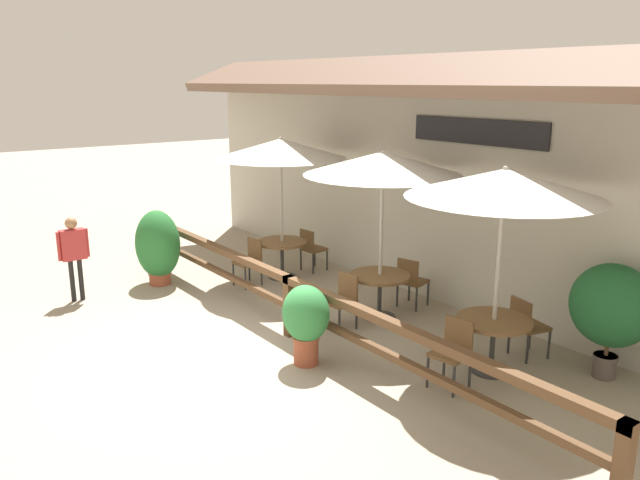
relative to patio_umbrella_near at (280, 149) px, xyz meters
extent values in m
plane|color=#9E937F|center=(2.47, -2.58, -2.54)|extent=(60.00, 60.00, 0.00)
cube|color=#BCB7A8|center=(2.47, 1.62, -0.74)|extent=(14.00, 0.40, 3.60)
cube|color=brown|center=(2.47, 1.07, 1.34)|extent=(14.28, 1.48, 0.70)
cube|color=black|center=(3.44, 1.39, 0.46)|extent=(2.58, 0.04, 0.40)
cube|color=brown|center=(2.47, -1.53, -1.64)|extent=(10.40, 0.14, 0.11)
cube|color=brown|center=(2.47, -1.53, -2.06)|extent=(10.40, 0.10, 0.09)
cube|color=brown|center=(-2.66, -1.53, -2.06)|extent=(0.14, 0.14, 0.95)
cube|color=brown|center=(2.47, -1.53, -2.06)|extent=(0.14, 0.14, 0.95)
cube|color=brown|center=(7.60, -1.53, -2.06)|extent=(0.14, 0.14, 0.95)
cylinder|color=#B7B2A8|center=(0.00, 0.00, -1.33)|extent=(0.06, 0.06, 2.41)
cone|color=silver|center=(0.00, 0.00, 0.00)|extent=(2.48, 2.48, 0.36)
sphere|color=#B2ADA3|center=(0.00, 0.00, 0.19)|extent=(0.07, 0.07, 0.07)
cylinder|color=brown|center=(0.00, 0.00, -1.82)|extent=(0.98, 0.98, 0.05)
cylinder|color=#333333|center=(0.00, 0.00, -2.19)|extent=(0.07, 0.07, 0.69)
cylinder|color=#333333|center=(0.00, 0.00, -2.52)|extent=(0.54, 0.54, 0.03)
cube|color=brown|center=(-0.01, -0.79, -2.09)|extent=(0.46, 0.46, 0.05)
cube|color=brown|center=(-0.03, -0.60, -1.86)|extent=(0.40, 0.08, 0.40)
cylinder|color=#2D2D2D|center=(-0.17, -1.00, -2.32)|extent=(0.04, 0.04, 0.42)
cylinder|color=#2D2D2D|center=(0.20, -0.96, -2.32)|extent=(0.04, 0.04, 0.42)
cylinder|color=#2D2D2D|center=(-0.22, -0.62, -2.32)|extent=(0.04, 0.04, 0.42)
cylinder|color=#2D2D2D|center=(0.16, -0.58, -2.32)|extent=(0.04, 0.04, 0.42)
cube|color=brown|center=(-0.02, 0.79, -2.09)|extent=(0.45, 0.45, 0.05)
cube|color=brown|center=(0.00, 0.60, -1.86)|extent=(0.40, 0.07, 0.40)
cylinder|color=#2D2D2D|center=(0.15, 1.00, -2.32)|extent=(0.04, 0.04, 0.42)
cylinder|color=#2D2D2D|center=(-0.22, 0.97, -2.32)|extent=(0.04, 0.04, 0.42)
cylinder|color=#2D2D2D|center=(0.19, 0.62, -2.32)|extent=(0.04, 0.04, 0.42)
cylinder|color=#2D2D2D|center=(-0.19, 0.59, -2.32)|extent=(0.04, 0.04, 0.42)
cylinder|color=#B7B2A8|center=(2.75, 0.06, -1.33)|extent=(0.06, 0.06, 2.41)
cone|color=silver|center=(2.75, 0.06, 0.00)|extent=(2.48, 2.48, 0.36)
sphere|color=#B2ADA3|center=(2.75, 0.06, 0.19)|extent=(0.07, 0.07, 0.07)
cylinder|color=brown|center=(2.75, 0.06, -1.82)|extent=(0.98, 0.98, 0.05)
cylinder|color=#333333|center=(2.75, 0.06, -2.19)|extent=(0.07, 0.07, 0.69)
cylinder|color=#333333|center=(2.75, 0.06, -2.52)|extent=(0.54, 0.54, 0.03)
cube|color=brown|center=(2.73, -0.77, -2.09)|extent=(0.46, 0.46, 0.05)
cube|color=brown|center=(2.71, -0.58, -1.86)|extent=(0.40, 0.08, 0.40)
cylinder|color=#2D2D2D|center=(2.56, -0.98, -2.32)|extent=(0.04, 0.04, 0.42)
cylinder|color=#2D2D2D|center=(2.94, -0.93, -2.32)|extent=(0.04, 0.04, 0.42)
cylinder|color=#2D2D2D|center=(2.52, -0.60, -2.32)|extent=(0.04, 0.04, 0.42)
cylinder|color=#2D2D2D|center=(2.90, -0.56, -2.32)|extent=(0.04, 0.04, 0.42)
cube|color=brown|center=(2.70, 0.88, -2.09)|extent=(0.50, 0.50, 0.05)
cube|color=brown|center=(2.74, 0.70, -1.86)|extent=(0.40, 0.13, 0.40)
cylinder|color=#2D2D2D|center=(2.84, 1.11, -2.32)|extent=(0.04, 0.04, 0.42)
cylinder|color=#2D2D2D|center=(2.47, 1.03, -2.32)|extent=(0.04, 0.04, 0.42)
cylinder|color=#2D2D2D|center=(2.92, 0.74, -2.32)|extent=(0.04, 0.04, 0.42)
cylinder|color=#2D2D2D|center=(2.55, 0.66, -2.32)|extent=(0.04, 0.04, 0.42)
cylinder|color=#B7B2A8|center=(5.09, -0.07, -1.33)|extent=(0.06, 0.06, 2.41)
cone|color=silver|center=(5.09, -0.07, 0.00)|extent=(2.48, 2.48, 0.36)
sphere|color=#B2ADA3|center=(5.09, -0.07, 0.19)|extent=(0.07, 0.07, 0.07)
cylinder|color=brown|center=(5.09, -0.07, -1.82)|extent=(0.98, 0.98, 0.05)
cylinder|color=#333333|center=(5.09, -0.07, -2.19)|extent=(0.07, 0.07, 0.69)
cylinder|color=#333333|center=(5.09, -0.07, -2.52)|extent=(0.54, 0.54, 0.03)
cube|color=brown|center=(5.05, -0.87, -2.09)|extent=(0.48, 0.48, 0.05)
cube|color=brown|center=(5.02, -0.68, -1.86)|extent=(0.40, 0.10, 0.40)
cylinder|color=#2D2D2D|center=(4.90, -1.09, -2.32)|extent=(0.04, 0.04, 0.42)
cylinder|color=#2D2D2D|center=(5.27, -1.03, -2.32)|extent=(0.04, 0.04, 0.42)
cylinder|color=#2D2D2D|center=(4.84, -0.71, -2.32)|extent=(0.04, 0.04, 0.42)
cylinder|color=#2D2D2D|center=(5.21, -0.65, -2.32)|extent=(0.04, 0.04, 0.42)
cube|color=brown|center=(5.11, 0.73, -2.09)|extent=(0.51, 0.51, 0.05)
cube|color=brown|center=(5.07, 0.54, -1.86)|extent=(0.40, 0.13, 0.40)
cylinder|color=#2D2D2D|center=(5.34, 0.87, -2.32)|extent=(0.04, 0.04, 0.42)
cylinder|color=#2D2D2D|center=(4.98, 0.96, -2.32)|extent=(0.04, 0.04, 0.42)
cylinder|color=#2D2D2D|center=(5.25, 0.50, -2.32)|extent=(0.04, 0.04, 0.42)
cylinder|color=#2D2D2D|center=(4.88, 0.59, -2.32)|extent=(0.04, 0.04, 0.42)
cylinder|color=#9E4C33|center=(-1.09, -2.09, -2.42)|extent=(0.40, 0.40, 0.24)
cylinder|color=#9E4C33|center=(-1.09, -2.09, -2.32)|extent=(0.43, 0.43, 0.04)
ellipsoid|color=#287033|center=(-1.09, -2.09, -1.75)|extent=(0.91, 0.82, 1.29)
cylinder|color=#9E4C33|center=(3.41, -1.90, -2.33)|extent=(0.34, 0.34, 0.40)
cylinder|color=#9E4C33|center=(3.41, -1.90, -2.15)|extent=(0.37, 0.37, 0.04)
ellipsoid|color=#338442|center=(3.41, -1.90, -1.80)|extent=(0.69, 0.62, 0.78)
cylinder|color=#564C47|center=(6.10, 0.97, -2.38)|extent=(0.29, 0.29, 0.31)
cylinder|color=#564C47|center=(6.10, 0.97, -2.25)|extent=(0.31, 0.31, 0.04)
cylinder|color=brown|center=(6.10, 0.97, -2.06)|extent=(0.05, 0.05, 0.32)
ellipsoid|color=#1E5B2D|center=(6.10, 0.97, -1.54)|extent=(1.06, 0.96, 1.08)
cylinder|color=black|center=(-1.08, -3.54, -2.16)|extent=(0.08, 0.08, 0.75)
cylinder|color=black|center=(-1.09, -3.69, -2.16)|extent=(0.08, 0.08, 0.75)
cube|color=#B23333|center=(-1.09, -3.62, -1.51)|extent=(0.19, 0.41, 0.53)
cylinder|color=#B23333|center=(-1.08, -3.38, -1.51)|extent=(0.07, 0.07, 0.51)
cylinder|color=#B23333|center=(-1.09, -3.85, -1.51)|extent=(0.07, 0.07, 0.51)
sphere|color=#9E704C|center=(-1.09, -3.62, -1.13)|extent=(0.20, 0.20, 0.20)
camera|label=1|loc=(9.80, -6.52, 1.24)|focal=35.00mm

